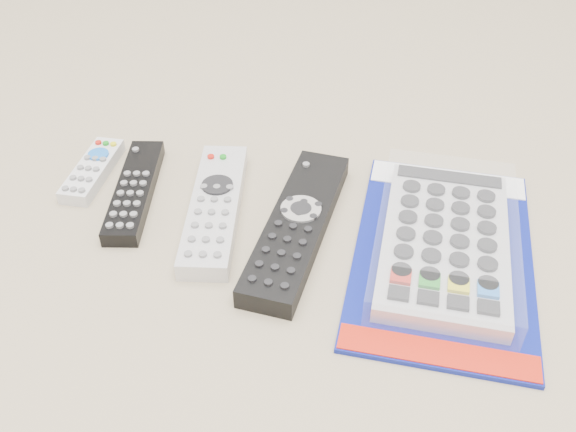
% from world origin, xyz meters
% --- Properties ---
extents(remote_small_grey, '(0.04, 0.13, 0.02)m').
position_xyz_m(remote_small_grey, '(-0.23, 0.03, 0.01)').
color(remote_small_grey, silver).
rests_on(remote_small_grey, ground).
extents(remote_slim_black, '(0.07, 0.20, 0.02)m').
position_xyz_m(remote_slim_black, '(-0.16, -0.01, 0.01)').
color(remote_slim_black, black).
rests_on(remote_slim_black, ground).
extents(remote_silver_dvd, '(0.08, 0.23, 0.03)m').
position_xyz_m(remote_silver_dvd, '(-0.06, -0.03, 0.01)').
color(remote_silver_dvd, silver).
rests_on(remote_silver_dvd, ground).
extents(remote_large_black, '(0.09, 0.27, 0.03)m').
position_xyz_m(remote_large_black, '(0.05, -0.04, 0.01)').
color(remote_large_black, black).
rests_on(remote_large_black, ground).
extents(jumbo_remote_packaged, '(0.21, 0.33, 0.04)m').
position_xyz_m(jumbo_remote_packaged, '(0.22, -0.05, 0.02)').
color(jumbo_remote_packaged, navy).
rests_on(jumbo_remote_packaged, ground).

